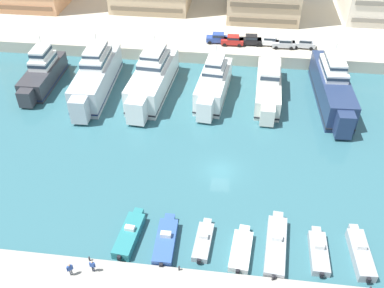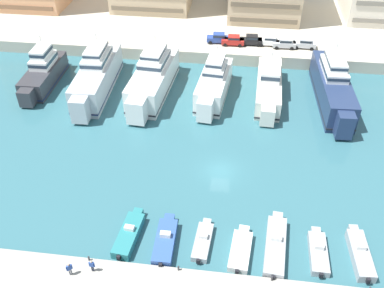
% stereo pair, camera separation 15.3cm
% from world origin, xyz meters
% --- Properties ---
extents(ground_plane, '(400.00, 400.00, 0.00)m').
position_xyz_m(ground_plane, '(0.00, 0.00, 0.00)').
color(ground_plane, '#336670').
extents(yacht_charcoal_far_left, '(4.19, 15.04, 7.90)m').
position_xyz_m(yacht_charcoal_far_left, '(-31.00, 18.14, 2.17)').
color(yacht_charcoal_far_left, '#333338').
rests_on(yacht_charcoal_far_left, ground).
extents(yacht_silver_left, '(4.99, 19.94, 8.81)m').
position_xyz_m(yacht_silver_left, '(-21.50, 17.35, 2.69)').
color(yacht_silver_left, silver).
rests_on(yacht_silver_left, ground).
extents(yacht_white_mid_left, '(6.08, 19.35, 8.81)m').
position_xyz_m(yacht_white_mid_left, '(-12.33, 17.79, 2.68)').
color(yacht_white_mid_left, white).
rests_on(yacht_white_mid_left, ground).
extents(yacht_white_center_left, '(5.30, 15.68, 8.09)m').
position_xyz_m(yacht_white_center_left, '(-2.52, 17.72, 2.38)').
color(yacht_white_center_left, white).
rests_on(yacht_white_center_left, ground).
extents(yacht_ivory_center, '(4.28, 17.45, 6.69)m').
position_xyz_m(yacht_ivory_center, '(6.21, 18.97, 1.96)').
color(yacht_ivory_center, silver).
rests_on(yacht_ivory_center, ground).
extents(yacht_navy_center_right, '(5.04, 20.83, 8.61)m').
position_xyz_m(yacht_navy_center_right, '(15.99, 18.77, 2.61)').
color(yacht_navy_center_right, navy).
rests_on(yacht_navy_center_right, ground).
extents(motorboat_teal_far_left, '(2.44, 7.00, 1.51)m').
position_xyz_m(motorboat_teal_far_left, '(-9.08, -12.04, 0.55)').
color(motorboat_teal_far_left, teal).
rests_on(motorboat_teal_far_left, ground).
extents(motorboat_blue_left, '(2.16, 6.93, 1.58)m').
position_xyz_m(motorboat_blue_left, '(-5.03, -12.42, 0.54)').
color(motorboat_blue_left, '#33569E').
rests_on(motorboat_blue_left, ground).
extents(motorboat_grey_mid_left, '(2.01, 5.95, 1.21)m').
position_xyz_m(motorboat_grey_mid_left, '(-1.04, -11.81, 0.39)').
color(motorboat_grey_mid_left, '#9EA3A8').
rests_on(motorboat_grey_mid_left, ground).
extents(motorboat_white_center_left, '(2.51, 6.21, 0.86)m').
position_xyz_m(motorboat_white_center_left, '(3.03, -12.53, 0.41)').
color(motorboat_white_center_left, white).
rests_on(motorboat_white_center_left, ground).
extents(motorboat_grey_center, '(2.68, 8.82, 1.56)m').
position_xyz_m(motorboat_grey_center, '(6.64, -11.55, 0.55)').
color(motorboat_grey_center, '#9EA3A8').
rests_on(motorboat_grey_center, ground).
extents(motorboat_grey_center_right, '(1.83, 6.28, 1.44)m').
position_xyz_m(motorboat_grey_center_right, '(11.07, -11.79, 0.46)').
color(motorboat_grey_center_right, '#9EA3A8').
rests_on(motorboat_grey_center_right, ground).
extents(motorboat_grey_mid_right, '(2.11, 7.09, 1.62)m').
position_xyz_m(motorboat_grey_mid_right, '(15.33, -11.53, 0.56)').
color(motorboat_grey_mid_right, '#9EA3A8').
rests_on(motorboat_grey_mid_right, ground).
extents(car_blue_far_left, '(4.18, 2.09, 1.80)m').
position_xyz_m(car_blue_far_left, '(-3.03, 33.06, 3.17)').
color(car_blue_far_left, '#28428E').
rests_on(car_blue_far_left, quay_promenade).
extents(car_red_left, '(4.13, 1.99, 1.80)m').
position_xyz_m(car_red_left, '(-0.25, 32.39, 3.17)').
color(car_red_left, red).
rests_on(car_red_left, quay_promenade).
extents(car_black_mid_left, '(4.18, 2.07, 1.80)m').
position_xyz_m(car_black_mid_left, '(3.05, 32.97, 3.17)').
color(car_black_mid_left, black).
rests_on(car_black_mid_left, quay_promenade).
extents(car_white_center_left, '(4.13, 1.97, 1.80)m').
position_xyz_m(car_white_center_left, '(6.36, 33.08, 3.17)').
color(car_white_center_left, white).
rests_on(car_white_center_left, quay_promenade).
extents(car_silver_center, '(4.16, 2.04, 1.80)m').
position_xyz_m(car_silver_center, '(9.08, 32.40, 3.17)').
color(car_silver_center, '#B7BCC1').
rests_on(car_silver_center, quay_promenade).
extents(car_silver_center_right, '(4.16, 2.04, 1.80)m').
position_xyz_m(car_silver_center_right, '(12.70, 32.79, 3.17)').
color(car_silver_center_right, '#B7BCC1').
rests_on(car_silver_center_right, quay_promenade).
extents(pedestrian_near_edge, '(0.62, 0.23, 1.61)m').
position_xyz_m(pedestrian_near_edge, '(-11.51, -17.11, 1.55)').
color(pedestrian_near_edge, '#282D3D').
rests_on(pedestrian_near_edge, pier_dock).
extents(pedestrian_mid_deck, '(0.50, 0.46, 1.65)m').
position_xyz_m(pedestrian_mid_deck, '(-13.57, -17.75, 1.58)').
color(pedestrian_mid_deck, '#4C515B').
rests_on(pedestrian_mid_deck, pier_dock).
extents(bollard_west, '(0.20, 0.20, 0.61)m').
position_xyz_m(bollard_west, '(-12.31, -15.91, 0.93)').
color(bollard_west, '#2D2D33').
rests_on(bollard_west, pier_dock).
extents(bollard_west_mid, '(0.20, 0.20, 0.61)m').
position_xyz_m(bollard_west_mid, '(-3.07, -15.91, 0.93)').
color(bollard_west_mid, '#2D2D33').
rests_on(bollard_west_mid, pier_dock).
extents(bollard_east_mid, '(0.20, 0.20, 0.61)m').
position_xyz_m(bollard_east_mid, '(6.17, -15.91, 0.93)').
color(bollard_east_mid, '#2D2D33').
rests_on(bollard_east_mid, pier_dock).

